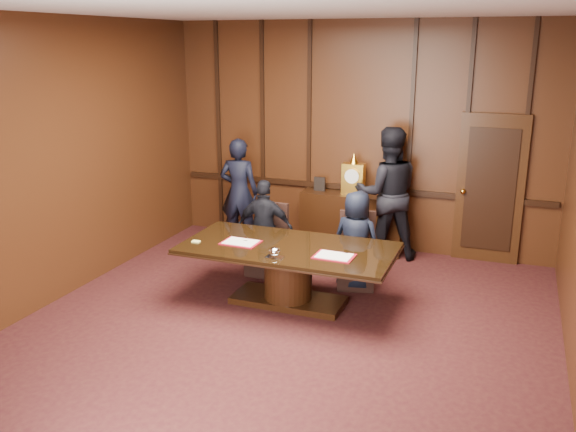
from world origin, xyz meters
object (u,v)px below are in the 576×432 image
at_px(witness_right, 387,193).
at_px(signatory_right, 356,240).
at_px(conference_table, 288,265).
at_px(signatory_left, 265,228).
at_px(sideboard, 352,220).
at_px(witness_left, 239,192).

bearing_deg(witness_right, signatory_right, 63.84).
bearing_deg(conference_table, signatory_left, 129.09).
bearing_deg(signatory_left, sideboard, -126.21).
xyz_separation_m(sideboard, witness_left, (-1.77, -0.38, 0.38)).
xyz_separation_m(witness_left, witness_right, (2.33, 0.22, 0.13)).
relative_size(witness_left, witness_right, 0.87).
xyz_separation_m(conference_table, witness_left, (-1.57, 1.91, 0.35)).
bearing_deg(conference_table, sideboard, 84.98).
height_order(conference_table, signatory_right, signatory_right).
height_order(signatory_left, witness_right, witness_right).
bearing_deg(sideboard, witness_left, -167.76).
distance_m(sideboard, witness_right, 0.78).
distance_m(sideboard, witness_left, 1.85).
bearing_deg(witness_right, signatory_left, 22.21).
xyz_separation_m(signatory_left, signatory_right, (1.30, 0.00, -0.02)).
height_order(sideboard, witness_left, witness_left).
xyz_separation_m(conference_table, witness_right, (0.77, 2.14, 0.49)).
distance_m(signatory_left, signatory_right, 1.30).
distance_m(sideboard, signatory_right, 1.57).
bearing_deg(sideboard, conference_table, -95.02).
relative_size(conference_table, witness_left, 1.52).
distance_m(conference_table, witness_right, 2.32).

